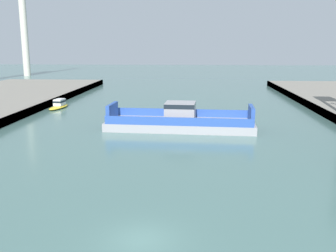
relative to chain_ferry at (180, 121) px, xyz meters
The scene contains 4 objects.
ground_plane 30.91m from the chain_ferry, 92.12° to the right, with size 400.00×400.00×0.00m, color #476B66.
chain_ferry is the anchor object (origin of this frame).
moored_boat_far_left 27.76m from the chain_ferry, 144.50° to the left, with size 2.64×6.78×1.62m.
smokestack_distant_b 107.79m from the chain_ferry, 124.22° to the left, with size 2.68×2.68×35.64m.
Camera 1 is at (2.98, -20.74, 11.32)m, focal length 41.28 mm.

